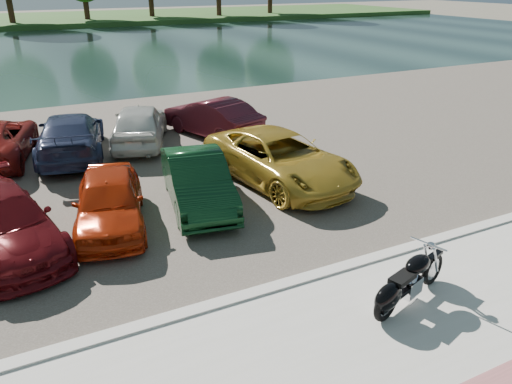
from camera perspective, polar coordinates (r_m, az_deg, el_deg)
ground at (r=9.39m, az=14.92°, el=-15.28°), size 200.00×200.00×0.00m
promenade at (r=8.84m, az=19.37°, el=-18.36°), size 60.00×6.00×0.10m
kerb at (r=10.60m, az=7.88°, el=-9.23°), size 60.00×0.30×0.14m
parking_lot at (r=18.01m, az=-8.37°, el=4.62°), size 60.00×18.00×0.04m
river at (r=45.91m, az=-20.65°, el=14.81°), size 120.00×40.00×0.00m
far_bank at (r=77.62m, az=-23.95°, el=17.53°), size 120.00×24.00×0.60m
motorcycle at (r=9.69m, az=16.63°, el=-10.07°), size 2.27×1.01×1.05m
car_3 at (r=12.45m, az=-26.99°, el=-3.16°), size 2.87×4.98×1.36m
car_4 at (r=12.67m, az=-16.43°, el=-0.98°), size 2.44×4.27×1.37m
car_5 at (r=13.41m, az=-6.71°, el=1.34°), size 2.26×4.48×1.41m
car_6 at (r=14.84m, az=2.70°, el=3.86°), size 3.26×5.70×1.50m
car_11 at (r=18.19m, az=-20.41°, el=6.09°), size 3.05×5.43×1.49m
car_12 at (r=18.83m, az=-13.18°, el=7.57°), size 3.22×4.81×1.52m
car_13 at (r=19.46m, az=-5.03°, el=8.49°), size 2.88×4.67×1.45m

